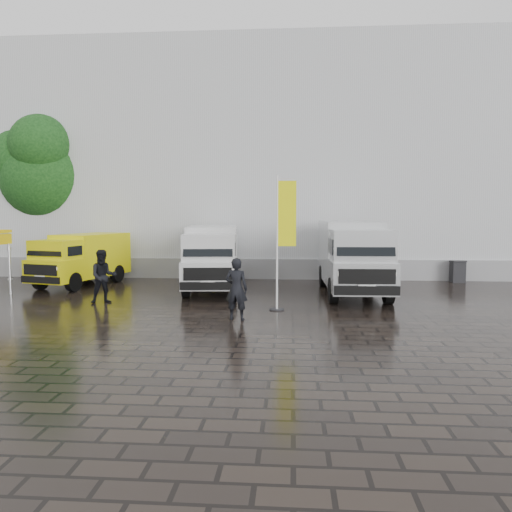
% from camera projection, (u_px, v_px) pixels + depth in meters
% --- Properties ---
extents(ground, '(120.00, 120.00, 0.00)m').
position_uv_depth(ground, '(265.00, 310.00, 16.75)').
color(ground, black).
rests_on(ground, ground).
extents(exhibition_hall, '(44.00, 16.00, 12.00)m').
position_uv_depth(exhibition_hall, '(310.00, 170.00, 31.98)').
color(exhibition_hall, silver).
rests_on(exhibition_hall, ground).
extents(hall_plinth, '(44.00, 0.15, 1.00)m').
position_uv_depth(hall_plinth, '(315.00, 269.00, 24.46)').
color(hall_plinth, gray).
rests_on(hall_plinth, ground).
extents(van_yellow, '(3.13, 5.31, 2.30)m').
position_uv_depth(van_yellow, '(81.00, 260.00, 22.39)').
color(van_yellow, yellow).
rests_on(van_yellow, ground).
extents(van_white, '(2.71, 6.37, 2.68)m').
position_uv_depth(van_white, '(212.00, 258.00, 21.15)').
color(van_white, silver).
rests_on(van_white, ground).
extents(van_silver, '(2.41, 6.77, 2.91)m').
position_uv_depth(van_silver, '(353.00, 258.00, 20.00)').
color(van_silver, silver).
rests_on(van_silver, ground).
extents(flagpole, '(0.88, 0.50, 4.50)m').
position_uv_depth(flagpole, '(283.00, 237.00, 16.59)').
color(flagpole, black).
rests_on(flagpole, ground).
extents(tree, '(4.73, 4.73, 8.49)m').
position_uv_depth(tree, '(46.00, 172.00, 26.46)').
color(tree, black).
rests_on(tree, ground).
extents(wheelie_bin, '(0.63, 0.63, 1.04)m').
position_uv_depth(wheelie_bin, '(458.00, 271.00, 23.45)').
color(wheelie_bin, black).
rests_on(wheelie_bin, ground).
extents(person_front, '(0.76, 0.55, 1.91)m').
position_uv_depth(person_front, '(236.00, 289.00, 15.17)').
color(person_front, black).
rests_on(person_front, ground).
extents(person_tent, '(1.17, 1.08, 1.94)m').
position_uv_depth(person_tent, '(103.00, 276.00, 18.02)').
color(person_tent, black).
rests_on(person_tent, ground).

